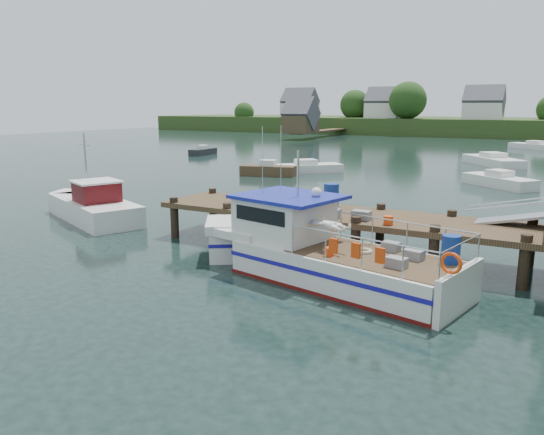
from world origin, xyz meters
The scene contains 11 objects.
ground_plane centered at (0.00, 0.00, 0.00)m, with size 160.00×160.00×0.00m, color black.
far_shore centered at (0.01, 82.37, 2.10)m, with size 140.00×42.55×9.22m.
dock centered at (6.51, 0.01, 2.24)m, with size 16.60×3.00×4.78m.
lobster_boat centered at (1.34, -3.10, 0.82)m, with size 9.37×4.33×4.51m.
work_boat centered at (-11.07, -0.42, 0.62)m, with size 7.21×4.51×3.89m.
moored_rowboat centered at (-11.52, 16.81, 0.44)m, with size 4.25×2.30×1.17m.
moored_far centered at (4.33, 53.50, 0.37)m, with size 6.15×4.70×1.01m.
moored_a centered at (-9.89, 19.88, 0.38)m, with size 5.33×5.20×1.02m.
moored_b centered at (4.10, 19.17, 0.40)m, with size 4.89×4.39×1.09m.
moored_d centered at (2.16, 32.26, 0.42)m, with size 5.82×6.73×1.14m.
moored_e centered at (-25.85, 28.18, 0.38)m, with size 1.49×3.77×1.02m.
Camera 1 is at (7.75, -17.22, 5.11)m, focal length 35.00 mm.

